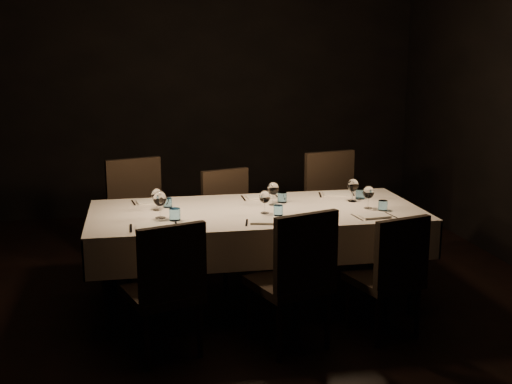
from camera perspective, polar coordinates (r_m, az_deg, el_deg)
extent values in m
cube|color=black|center=(5.15, 0.00, -9.88)|extent=(5.00, 6.00, 0.01)
cube|color=black|center=(7.74, -4.18, 9.09)|extent=(5.00, 0.01, 3.00)
cube|color=black|center=(1.95, 16.60, -1.50)|extent=(5.00, 0.01, 3.00)
cube|color=black|center=(4.92, 0.00, -1.93)|extent=(2.40, 1.00, 0.04)
cylinder|color=black|center=(4.56, -13.12, -8.41)|extent=(0.07, 0.07, 0.71)
cylinder|color=black|center=(5.35, -12.78, -5.23)|extent=(0.07, 0.07, 0.71)
cylinder|color=black|center=(4.97, 13.81, -6.66)|extent=(0.07, 0.07, 0.71)
cylinder|color=black|center=(5.71, 10.35, -4.00)|extent=(0.07, 0.07, 0.71)
cube|color=beige|center=(4.91, 0.00, -1.64)|extent=(2.52, 1.12, 0.01)
cube|color=beige|center=(5.47, -1.08, -1.73)|extent=(2.52, 0.01, 0.28)
cube|color=beige|center=(4.43, 1.34, -5.19)|extent=(2.52, 0.01, 0.28)
cube|color=beige|center=(5.32, 13.41, -2.51)|extent=(0.01, 1.12, 0.28)
cube|color=beige|center=(4.88, -14.65, -3.92)|extent=(0.01, 1.12, 0.28)
cylinder|color=black|center=(4.55, -6.91, -10.41)|extent=(0.04, 0.04, 0.38)
cylinder|color=black|center=(4.25, -5.00, -12.09)|extent=(0.04, 0.04, 0.38)
cylinder|color=black|center=(4.44, -11.26, -11.18)|extent=(0.04, 0.04, 0.38)
cylinder|color=black|center=(4.13, -9.66, -12.99)|extent=(0.04, 0.04, 0.38)
cube|color=black|center=(4.25, -8.30, -8.94)|extent=(0.56, 0.56, 0.06)
cube|color=black|center=(4.00, -7.43, -6.26)|extent=(0.43, 0.19, 0.48)
cube|color=white|center=(4.46, -9.07, -3.06)|extent=(0.25, 0.16, 0.02)
cube|color=silver|center=(4.46, -11.06, -3.21)|extent=(0.02, 0.22, 0.01)
cube|color=silver|center=(4.47, -7.07, -3.05)|extent=(0.01, 0.22, 0.01)
cylinder|color=#ABD7F2|center=(4.63, -7.23, -1.98)|extent=(0.08, 0.08, 0.09)
cylinder|color=white|center=(4.71, -8.49, -2.28)|extent=(0.08, 0.08, 0.00)
cylinder|color=white|center=(4.70, -8.51, -1.70)|extent=(0.01, 0.01, 0.09)
ellipsoid|color=white|center=(4.68, -8.55, -0.59)|extent=(0.10, 0.10, 0.11)
cylinder|color=black|center=(4.65, 3.60, -9.69)|extent=(0.04, 0.04, 0.40)
cylinder|color=black|center=(4.37, 6.40, -11.28)|extent=(0.04, 0.04, 0.40)
cylinder|color=black|center=(4.47, -0.54, -10.62)|extent=(0.04, 0.04, 0.40)
cylinder|color=black|center=(4.17, 2.08, -12.39)|extent=(0.04, 0.04, 0.40)
cube|color=black|center=(4.33, 2.92, -8.17)|extent=(0.59, 0.59, 0.06)
cube|color=black|center=(4.08, 4.49, -5.33)|extent=(0.45, 0.20, 0.50)
cube|color=white|center=(4.54, 0.84, -2.62)|extent=(0.24, 0.18, 0.02)
cube|color=silver|center=(4.52, -0.83, -2.77)|extent=(0.05, 0.19, 0.01)
cube|color=silver|center=(4.57, 2.49, -2.60)|extent=(0.05, 0.19, 0.01)
cylinder|color=#ABD7F2|center=(4.74, 1.99, -1.64)|extent=(0.07, 0.07, 0.07)
cylinder|color=white|center=(4.80, 0.78, -1.87)|extent=(0.07, 0.07, 0.00)
cylinder|color=white|center=(4.79, 0.78, -1.37)|extent=(0.01, 0.01, 0.08)
ellipsoid|color=white|center=(4.77, 0.78, -0.43)|extent=(0.08, 0.08, 0.10)
cylinder|color=black|center=(4.88, 11.51, -9.06)|extent=(0.04, 0.04, 0.37)
cylinder|color=black|center=(4.64, 14.15, -10.36)|extent=(0.04, 0.04, 0.37)
cylinder|color=black|center=(4.69, 8.17, -9.85)|extent=(0.04, 0.04, 0.37)
cylinder|color=black|center=(4.44, 10.74, -11.28)|extent=(0.04, 0.04, 0.37)
cube|color=black|center=(4.58, 11.26, -7.68)|extent=(0.52, 0.52, 0.05)
cube|color=black|center=(4.37, 12.86, -5.21)|extent=(0.42, 0.17, 0.46)
cube|color=white|center=(4.77, 10.48, -2.11)|extent=(0.23, 0.16, 0.02)
cube|color=silver|center=(4.72, 8.93, -2.25)|extent=(0.04, 0.19, 0.01)
cube|color=silver|center=(4.82, 11.98, -2.08)|extent=(0.04, 0.19, 0.01)
cylinder|color=#ABD7F2|center=(4.97, 11.21, -1.18)|extent=(0.07, 0.07, 0.08)
cylinder|color=white|center=(5.02, 9.93, -1.41)|extent=(0.07, 0.07, 0.00)
cylinder|color=white|center=(5.01, 9.95, -0.93)|extent=(0.01, 0.01, 0.08)
ellipsoid|color=white|center=(5.00, 9.98, -0.02)|extent=(0.09, 0.09, 0.10)
cylinder|color=black|center=(5.47, -11.29, -6.30)|extent=(0.04, 0.04, 0.43)
cylinder|color=black|center=(5.85, -12.47, -5.12)|extent=(0.04, 0.04, 0.43)
cylinder|color=black|center=(5.60, -7.24, -5.73)|extent=(0.04, 0.04, 0.43)
cylinder|color=black|center=(5.97, -8.66, -4.62)|extent=(0.04, 0.04, 0.43)
cube|color=black|center=(5.65, -10.01, -3.05)|extent=(0.62, 0.62, 0.06)
cube|color=black|center=(5.78, -10.79, 0.33)|extent=(0.48, 0.19, 0.53)
cube|color=white|center=(5.20, -9.40, -0.87)|extent=(0.22, 0.16, 0.01)
cube|color=silver|center=(5.20, -10.84, -0.97)|extent=(0.04, 0.19, 0.01)
cube|color=silver|center=(5.20, -7.96, -0.86)|extent=(0.04, 0.19, 0.01)
cylinder|color=#ABD7F2|center=(5.02, -7.86, -0.95)|extent=(0.07, 0.07, 0.07)
cylinder|color=white|center=(4.95, -8.78, -1.59)|extent=(0.06, 0.06, 0.00)
cylinder|color=white|center=(4.94, -8.79, -1.12)|extent=(0.01, 0.01, 0.08)
ellipsoid|color=white|center=(4.92, -8.82, -0.23)|extent=(0.08, 0.08, 0.09)
cylinder|color=black|center=(5.45, -2.74, -6.40)|extent=(0.04, 0.04, 0.39)
cylinder|color=black|center=(5.76, -4.31, -5.36)|extent=(0.04, 0.04, 0.39)
cylinder|color=black|center=(5.60, 0.63, -5.83)|extent=(0.04, 0.04, 0.39)
cylinder|color=black|center=(5.91, -1.08, -4.86)|extent=(0.04, 0.04, 0.39)
cube|color=black|center=(5.61, -1.89, -3.44)|extent=(0.56, 0.56, 0.06)
cube|color=black|center=(5.71, -2.77, -0.37)|extent=(0.44, 0.18, 0.48)
cube|color=white|center=(5.29, 0.39, -0.45)|extent=(0.23, 0.15, 0.02)
cube|color=silver|center=(5.27, -1.14, -0.57)|extent=(0.02, 0.20, 0.01)
cube|color=silver|center=(5.32, 1.90, -0.44)|extent=(0.01, 0.20, 0.01)
cylinder|color=#ABD7F2|center=(5.14, 2.34, -0.48)|extent=(0.07, 0.07, 0.08)
cylinder|color=white|center=(5.05, 1.52, -1.14)|extent=(0.07, 0.07, 0.00)
cylinder|color=white|center=(5.04, 1.53, -0.64)|extent=(0.01, 0.01, 0.09)
ellipsoid|color=white|center=(5.02, 1.53, 0.31)|extent=(0.09, 0.09, 0.10)
cylinder|color=black|center=(5.66, 6.79, -5.48)|extent=(0.04, 0.04, 0.44)
cylinder|color=black|center=(6.00, 4.72, -4.37)|extent=(0.04, 0.04, 0.44)
cylinder|color=black|center=(5.88, 10.33, -4.91)|extent=(0.04, 0.04, 0.44)
cylinder|color=black|center=(6.21, 8.13, -3.88)|extent=(0.04, 0.04, 0.44)
cube|color=black|center=(5.86, 7.56, -2.30)|extent=(0.60, 0.60, 0.07)
cube|color=black|center=(5.98, 6.54, 1.01)|extent=(0.50, 0.17, 0.54)
cube|color=white|center=(5.45, 7.17, -0.16)|extent=(0.25, 0.18, 0.02)
cube|color=silver|center=(5.41, 5.72, -0.28)|extent=(0.06, 0.20, 0.01)
cube|color=silver|center=(5.50, 8.60, -0.15)|extent=(0.05, 0.20, 0.01)
cylinder|color=#ABD7F2|center=(5.32, 9.24, -0.18)|extent=(0.07, 0.07, 0.08)
cylinder|color=white|center=(5.23, 8.57, -0.82)|extent=(0.07, 0.07, 0.00)
cylinder|color=white|center=(5.22, 8.59, -0.33)|extent=(0.01, 0.01, 0.09)
ellipsoid|color=white|center=(5.20, 8.62, 0.60)|extent=(0.09, 0.09, 0.10)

